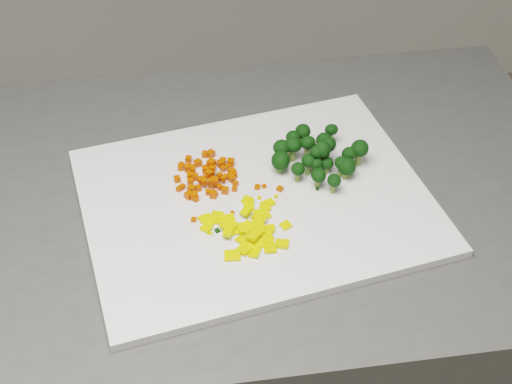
{
  "coord_description": "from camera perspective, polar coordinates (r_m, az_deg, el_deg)",
  "views": [
    {
      "loc": [
        -0.36,
        -0.24,
        1.59
      ],
      "look_at": [
        -0.27,
        0.47,
        0.92
      ],
      "focal_mm": 50.0,
      "sensor_mm": 36.0,
      "label": 1
    }
  ],
  "objects": [
    {
      "name": "broccoli_floret_14",
      "position": [
        1.01,
        4.78,
        1.95
      ],
      "size": [
        0.02,
        0.02,
        0.03
      ],
      "primitive_type": null,
      "color": "black",
      "rests_on": "broccoli_pile"
    },
    {
      "name": "pepper_chunk_0",
      "position": [
        0.93,
        0.6,
        -3.02
      ],
      "size": [
        0.02,
        0.02,
        0.01
      ],
      "primitive_type": "cube",
      "rotation": [
        -0.1,
        0.09,
        0.64
      ],
      "color": "yellow",
      "rests_on": "pepper_pile"
    },
    {
      "name": "carrot_cube_26",
      "position": [
        0.99,
        -4.18,
        0.84
      ],
      "size": [
        0.01,
        0.01,
        0.01
      ],
      "primitive_type": "cube",
      "rotation": [
        0.0,
        0.0,
        1.77
      ],
      "color": "#C93602",
      "rests_on": "carrot_pile"
    },
    {
      "name": "broccoli_floret_5",
      "position": [
        1.01,
        5.25,
        3.12
      ],
      "size": [
        0.03,
        0.03,
        0.03
      ],
      "primitive_type": null,
      "color": "black",
      "rests_on": "broccoli_pile"
    },
    {
      "name": "broccoli_floret_1",
      "position": [
        0.99,
        4.97,
        1.04
      ],
      "size": [
        0.03,
        0.03,
        0.03
      ],
      "primitive_type": null,
      "color": "black",
      "rests_on": "broccoli_pile"
    },
    {
      "name": "carrot_pile",
      "position": [
        1.0,
        -3.83,
        1.66
      ],
      "size": [
        0.1,
        0.1,
        0.03
      ],
      "primitive_type": null,
      "color": "#C93602",
      "rests_on": "cutting_board"
    },
    {
      "name": "carrot_cube_31",
      "position": [
        0.98,
        -3.3,
        -0.17
      ],
      "size": [
        0.01,
        0.01,
        0.01
      ],
      "primitive_type": "cube",
      "rotation": [
        0.0,
        0.0,
        2.12
      ],
      "color": "#C93602",
      "rests_on": "carrot_pile"
    },
    {
      "name": "pepper_pile",
      "position": [
        0.93,
        -1.12,
        -2.61
      ],
      "size": [
        0.12,
        0.12,
        0.02
      ],
      "primitive_type": null,
      "color": "yellow",
      "rests_on": "cutting_board"
    },
    {
      "name": "counter_block",
      "position": [
        1.36,
        0.89,
        -13.53
      ],
      "size": [
        0.9,
        0.63,
        0.9
      ],
      "primitive_type": "cube",
      "rotation": [
        0.0,
        0.0,
        0.0
      ],
      "color": "#444442",
      "rests_on": "ground"
    },
    {
      "name": "carrot_cube_57",
      "position": [
        1.03,
        -2.84,
        2.29
      ],
      "size": [
        0.01,
        0.01,
        0.01
      ],
      "primitive_type": "cube",
      "rotation": [
        0.0,
        0.0,
        0.17
      ],
      "color": "#C93602",
      "rests_on": "carrot_pile"
    },
    {
      "name": "pepper_chunk_11",
      "position": [
        0.97,
        -0.71,
        -0.65
      ],
      "size": [
        0.02,
        0.02,
        0.01
      ],
      "primitive_type": "cube",
      "rotation": [
        -0.01,
        0.09,
        2.54
      ],
      "color": "yellow",
      "rests_on": "pepper_pile"
    },
    {
      "name": "broccoli_floret_12",
      "position": [
        1.01,
        7.28,
        1.87
      ],
      "size": [
        0.03,
        0.03,
        0.03
      ],
      "primitive_type": null,
      "color": "black",
      "rests_on": "broccoli_pile"
    },
    {
      "name": "carrot_cube_49",
      "position": [
        1.03,
        -6.05,
        1.95
      ],
      "size": [
        0.01,
        0.01,
        0.01
      ],
      "primitive_type": "cube",
      "rotation": [
        0.0,
        0.0,
        1.45
      ],
      "color": "#C93602",
      "rests_on": "carrot_pile"
    },
    {
      "name": "carrot_cube_51",
      "position": [
        1.03,
        -2.02,
        2.39
      ],
      "size": [
        0.01,
        0.01,
        0.01
      ],
      "primitive_type": "cube",
      "rotation": [
        0.0,
        0.0,
        1.34
      ],
      "color": "#C93602",
      "rests_on": "carrot_pile"
    },
    {
      "name": "carrot_cube_47",
      "position": [
        1.01,
        -3.87,
        1.31
      ],
      "size": [
        0.01,
        0.01,
        0.01
      ],
      "primitive_type": "cube",
      "rotation": [
        0.0,
        0.0,
        1.59
      ],
      "color": "#C93602",
      "rests_on": "carrot_pile"
    },
    {
      "name": "pepper_chunk_23",
      "position": [
        0.93,
        0.98,
        -2.98
      ],
      "size": [
        0.02,
        0.01,
        0.01
      ],
      "primitive_type": "cube",
      "rotation": [
        -0.03,
        0.11,
        3.09
      ],
      "color": "yellow",
      "rests_on": "pepper_pile"
    },
    {
      "name": "pepper_chunk_31",
      "position": [
        0.93,
        -2.16,
        -2.68
      ],
      "size": [
        0.03,
        0.03,
        0.01
      ],
      "primitive_type": "cube",
      "rotation": [
        0.15,
        0.0,
        0.88
      ],
      "color": "yellow",
      "rests_on": "pepper_pile"
    },
    {
      "name": "broccoli_floret_11",
      "position": [
        1.01,
        4.19,
        2.18
      ],
      "size": [
        0.03,
        0.03,
        0.03
      ],
      "primitive_type": null,
      "color": "black",
      "rests_on": "broccoli_pile"
    },
    {
      "name": "pepper_chunk_24",
      "position": [
        0.94,
        0.26,
        -2.08
      ],
      "size": [
        0.02,
        0.02,
        0.01
      ],
      "primitive_type": "cube",
      "rotation": [
        0.13,
        -0.06,
        2.57
      ],
      "color": "yellow",
      "rests_on": "pepper_pile"
    },
    {
      "name": "carrot_cube_23",
      "position": [
        1.02,
        -5.5,
        1.92
      ],
      "size": [
        0.01,
        0.01,
        0.01
      ],
      "primitive_type": "cube",
      "rotation": [
        0.0,
        0.0,
        1.69
      ],
      "color": "#C93602",
      "rests_on": "carrot_pile"
    },
    {
      "name": "pepper_chunk_25",
      "position": [
        0.94,
        2.4,
        -2.7
      ],
      "size": [
        0.02,
        0.02,
        0.01
      ],
      "primitive_type": "cube",
      "rotation": [
        0.08,
        -0.08,
        0.43
      ],
      "color": "yellow",
      "rests_on": "pepper_pile"
    },
    {
      "name": "pepper_chunk_18",
      "position": [
        0.95,
        -3.06,
        -2.23
      ],
      "size": [
        0.02,
        0.02,
        0.01
      ],
      "primitive_type": "cube",
      "rotation": [
        0.09,
        0.1,
        2.61
      ],
      "color": "yellow",
      "rests_on": "pepper_pile"
    },
    {
      "name": "pepper_chunk_12",
      "position": [
        0.95,
        0.52,
        -1.87
      ],
      "size": [
        0.02,
        0.02,
        0.01
      ],
      "primitive_type": "cube",
      "rotation": [
        0.13,
        -0.08,
        0.46
      ],
      "color": "yellow",
      "rests_on": "pepper_pile"
    },
    {
      "name": "broccoli_floret_22",
      "position": [
        1.06,
        5.99,
        4.62
      ],
      "size": [
        0.03,
        0.03,
        0.03
      ],
      "primitive_type": null,
      "color": "black",
      "rests_on": "broccoli_pile"
    },
    {
      "name": "carrot_cube_32",
      "position": [
        0.98,
        -5.4,
        -0.26
      ],
      "size": [
        0.01,
        0.01,
        0.01
      ],
      "primitive_type": "cube",
      "rotation": [
        0.0,
        0.0,
        2.28
      ],
      "color": "#C93602",
      "rests_on": "carrot_pile"
    },
    {
      "name": "carrot_cube_54",
      "position": [
        1.01,
        -6.33,
        1.03
      ],
      "size": [
        0.01,
        0.01,
        0.01
      ],
      "primitive_type": "cube",
      "rotation": [
        0.0,
        0.0,
        0.19
      ],
      "color": "#C93602",
      "rests_on": "carrot_pile"
    },
    {
      "name": "broccoli_floret_20",
      "position": [
        1.03,
        2.0,
        3.25
      ],
      "size": [
        0.03,
        0.03,
        0.04
      ],
      "primitive_type": null,
      "color": "black",
      "rests_on": "broccoli_pile"
    },
    {
      "name": "carrot_cube_44",
      "position": [
        1.03,
        -4.71,
        2.31
      ],
      "size": [
        0.01,
        0.01,
        0.01
      ],
      "primitive_type": "cube",
      "rotation": [
        0.0,
        0.0,
        0.28
      ],
      "color": "#C93602",
      "rests_on": "carrot_pile"
    },
    {
      "name": "carrot_cube_15",
      "position": [
        1.03,
        -4.66,
        2.35
      ],
      "size": [
        0.01,
        0.01,
        0.01
      ],
      "primitive_type": "cube",
      "rotation": [
        0.0,
        0.0,
        0.94
      ],
      "color": "#C93602",
      "rests_on": "carrot_pile"
    },
    {
      "name": "carrot_cube_14",
      "position": [
        0.99,
        -3.31,
        0.79
      ],
      "size": [
        0.01,
        0.01,
        0.01
      ],
      "primitive_type": "cube",
      "rotation": [
        0.0,
        0.0,
        0.03
      ],
      "color": "#C93602",
      "rests_on": "carrot_pile"
    },
    {
      "name": "broccoli_floret_7",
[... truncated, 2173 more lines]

